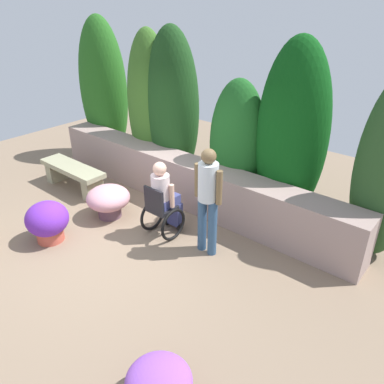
% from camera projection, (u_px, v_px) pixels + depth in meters
% --- Properties ---
extents(ground_plane, '(12.50, 12.50, 0.00)m').
position_uv_depth(ground_plane, '(116.00, 243.00, 6.20)').
color(ground_plane, '#856F59').
extents(stone_retaining_wall, '(6.77, 0.57, 0.91)m').
position_uv_depth(stone_retaining_wall, '(187.00, 182.00, 7.21)').
color(stone_retaining_wall, gray).
rests_on(stone_retaining_wall, ground).
extents(hedge_backdrop, '(7.53, 0.94, 3.27)m').
position_uv_depth(hedge_backdrop, '(195.00, 117.00, 7.30)').
color(hedge_backdrop, '#25611D').
rests_on(hedge_backdrop, ground).
extents(stone_bench, '(1.64, 0.47, 0.52)m').
position_uv_depth(stone_bench, '(73.00, 173.00, 7.78)').
color(stone_bench, '#9E9B7A').
rests_on(stone_bench, ground).
extents(person_in_wheelchair, '(0.53, 0.66, 1.33)m').
position_uv_depth(person_in_wheelchair, '(163.00, 201.00, 6.18)').
color(person_in_wheelchair, black).
rests_on(person_in_wheelchair, ground).
extents(person_standing_companion, '(0.49, 0.30, 1.73)m').
position_uv_depth(person_standing_companion, '(208.00, 195.00, 5.55)').
color(person_standing_companion, '#325276').
rests_on(person_standing_companion, ground).
extents(flower_pot_purple_near, '(0.69, 0.69, 0.69)m').
position_uv_depth(flower_pot_purple_near, '(48.00, 221.00, 6.12)').
color(flower_pot_purple_near, '#BE5141').
rests_on(flower_pot_purple_near, ground).
extents(flower_pot_terracotta_by_wall, '(0.78, 0.78, 0.59)m').
position_uv_depth(flower_pot_terracotta_by_wall, '(108.00, 200.00, 6.81)').
color(flower_pot_terracotta_by_wall, '#5F4250').
rests_on(flower_pot_terracotta_by_wall, ground).
extents(flower_pot_red_accent, '(0.66, 0.66, 0.46)m').
position_uv_depth(flower_pot_red_accent, '(159.00, 383.00, 3.68)').
color(flower_pot_red_accent, brown).
rests_on(flower_pot_red_accent, ground).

